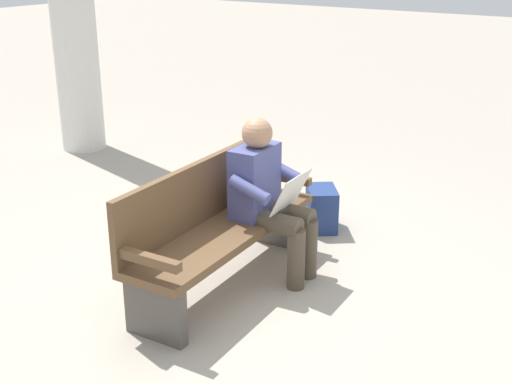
% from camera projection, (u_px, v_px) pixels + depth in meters
% --- Properties ---
extents(ground_plane, '(40.00, 40.00, 0.00)m').
position_uv_depth(ground_plane, '(226.00, 285.00, 4.83)').
color(ground_plane, '#A89E8E').
extents(bench_near, '(1.83, 0.60, 0.90)m').
position_uv_depth(bench_near, '(217.00, 225.00, 4.71)').
color(bench_near, brown).
rests_on(bench_near, ground).
extents(person_seated, '(0.59, 0.59, 1.18)m').
position_uv_depth(person_seated, '(268.00, 194.00, 4.79)').
color(person_seated, '#474C84').
rests_on(person_seated, ground).
extents(backpack, '(0.42, 0.40, 0.36)m').
position_uv_depth(backpack, '(321.00, 209.00, 5.73)').
color(backpack, navy).
rests_on(backpack, ground).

